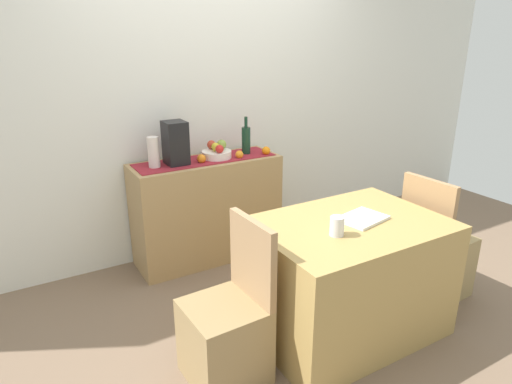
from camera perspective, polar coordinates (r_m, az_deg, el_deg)
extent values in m
cube|color=#79624D|center=(3.29, 4.22, -13.87)|extent=(6.40, 6.40, 0.02)
cube|color=silver|center=(3.80, -5.62, 12.68)|extent=(6.40, 0.06, 2.70)
cube|color=tan|center=(3.72, -6.16, -2.26)|extent=(1.19, 0.42, 0.85)
cube|color=maroon|center=(3.58, -6.41, 4.09)|extent=(1.12, 0.32, 0.01)
cylinder|color=silver|center=(3.61, -5.03, 4.79)|extent=(0.24, 0.24, 0.06)
sphere|color=#B93925|center=(3.66, -5.67, 5.98)|extent=(0.07, 0.07, 0.07)
sphere|color=gold|center=(3.59, -5.14, 5.71)|extent=(0.07, 0.07, 0.07)
sphere|color=olive|center=(3.64, -4.40, 6.01)|extent=(0.08, 0.08, 0.08)
sphere|color=red|center=(3.53, -4.65, 5.46)|extent=(0.07, 0.07, 0.07)
cylinder|color=#163725|center=(3.72, -1.27, 6.51)|extent=(0.07, 0.07, 0.22)
cylinder|color=#163725|center=(3.68, -1.29, 8.86)|extent=(0.03, 0.03, 0.09)
cube|color=black|center=(3.46, -10.17, 6.11)|extent=(0.16, 0.18, 0.33)
cylinder|color=silver|center=(3.41, -12.85, 4.91)|extent=(0.09, 0.09, 0.23)
sphere|color=orange|center=(3.50, -6.93, 4.22)|extent=(0.07, 0.07, 0.07)
sphere|color=orange|center=(3.71, 1.28, 5.26)|extent=(0.07, 0.07, 0.07)
sphere|color=orange|center=(3.61, -2.11, 4.77)|extent=(0.06, 0.06, 0.06)
cube|color=tan|center=(2.89, 11.37, -10.52)|extent=(1.14, 0.81, 0.74)
cube|color=white|center=(2.78, 13.33, -3.26)|extent=(0.32, 0.26, 0.02)
cylinder|color=silver|center=(2.53, 10.22, -4.28)|extent=(0.08, 0.08, 0.11)
cube|color=#9A7E51|center=(2.57, -4.02, -18.37)|extent=(0.41, 0.41, 0.45)
cube|color=#A47E57|center=(2.40, -0.47, -8.48)|extent=(0.05, 0.40, 0.45)
cube|color=#9E8655|center=(3.53, 21.73, -8.47)|extent=(0.42, 0.42, 0.45)
cube|color=#A47D53|center=(3.21, 20.87, -2.32)|extent=(0.06, 0.40, 0.45)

